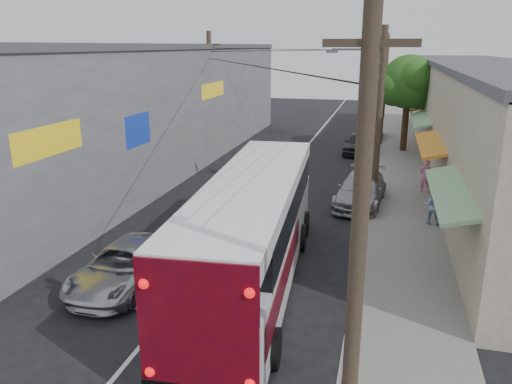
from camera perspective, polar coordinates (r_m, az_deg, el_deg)
ground at (r=13.26m, az=-13.02°, el=-16.76°), size 120.00×120.00×0.00m
sidewalk at (r=30.57m, az=16.09°, el=2.34°), size 3.00×80.00×0.12m
building_right at (r=32.44m, az=24.48°, el=7.87°), size 7.09×40.00×6.25m
building_left at (r=31.24m, az=-12.28°, el=9.61°), size 7.20×36.00×7.25m
utility_poles at (r=30.29m, az=10.22°, el=10.42°), size 11.80×45.28×8.00m
street_tree at (r=35.85m, az=17.14°, el=11.74°), size 4.40×4.00×6.60m
coach_bus at (r=15.28m, az=-0.22°, el=-4.27°), size 3.44×11.99×3.41m
jeepney at (r=16.05m, az=-14.73°, el=-8.12°), size 2.19×4.68×1.30m
parked_suv at (r=23.63m, az=11.88°, el=0.23°), size 2.45×5.10×1.43m
parked_car_mid at (r=35.07m, az=11.64°, el=5.51°), size 2.02×4.38×1.45m
parked_car_far at (r=41.40m, az=13.28°, el=6.95°), size 1.41×3.97×1.31m
pedestrian_near at (r=26.12m, az=18.80°, el=1.75°), size 0.65×0.48×1.64m
pedestrian_far at (r=21.56m, az=19.56°, el=-1.45°), size 0.88×0.76×1.56m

